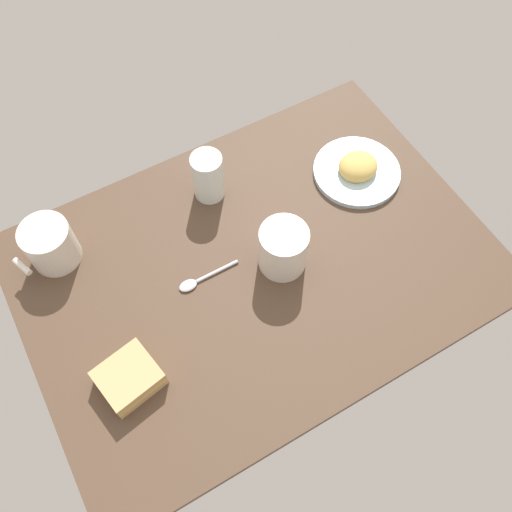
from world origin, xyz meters
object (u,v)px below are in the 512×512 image
sandwich_main (129,378)px  spoon (200,280)px  coffee_mug_black (283,248)px  coffee_mug_milky (50,244)px  glass_of_milk (209,177)px  plate_of_food (357,170)px

sandwich_main → spoon: 22.64cm
coffee_mug_black → spoon: (-15.96, 4.24, -4.93)cm
coffee_mug_milky → glass_of_milk: glass_of_milk is taller
coffee_mug_black → glass_of_milk: (-4.34, 21.81, -0.18)cm
coffee_mug_milky → spoon: size_ratio=0.97×
coffee_mug_milky → sandwich_main: bearing=-85.1°
sandwich_main → glass_of_milk: bearing=43.4°
sandwich_main → spoon: size_ratio=0.90×
sandwich_main → glass_of_milk: (30.92, 29.26, 2.93)cm
plate_of_food → sandwich_main: (-60.31, -18.03, 0.86)cm
plate_of_food → coffee_mug_milky: coffee_mug_milky is taller
coffee_mug_milky → glass_of_milk: size_ratio=1.10×
plate_of_food → sandwich_main: bearing=-163.4°
coffee_mug_black → coffee_mug_milky: 44.26cm
plate_of_food → coffee_mug_milky: size_ratio=1.53×
coffee_mug_black → sandwich_main: bearing=-168.1°
coffee_mug_black → sandwich_main: 36.17cm
coffee_mug_milky → sandwich_main: (2.61, -30.35, -2.61)cm
coffee_mug_black → spoon: 17.24cm
coffee_mug_milky → glass_of_milk: bearing=-1.9°
plate_of_food → sandwich_main: size_ratio=1.64×
coffee_mug_milky → sandwich_main: 30.57cm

